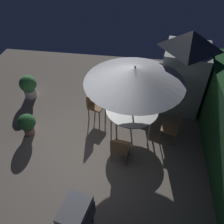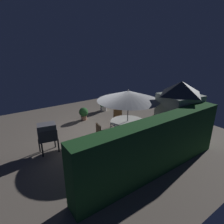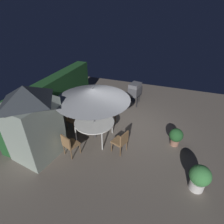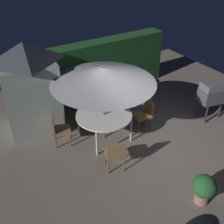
{
  "view_description": "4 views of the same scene",
  "coord_description": "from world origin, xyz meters",
  "px_view_note": "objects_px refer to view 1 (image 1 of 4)",
  "views": [
    {
      "loc": [
        4.36,
        1.22,
        5.27
      ],
      "look_at": [
        -0.52,
        0.5,
        0.93
      ],
      "focal_mm": 37.41,
      "sensor_mm": 36.0,
      "label": 1
    },
    {
      "loc": [
        4.11,
        6.92,
        3.97
      ],
      "look_at": [
        -0.61,
        0.19,
        1.03
      ],
      "focal_mm": 29.6,
      "sensor_mm": 36.0,
      "label": 2
    },
    {
      "loc": [
        -5.96,
        -1.53,
        4.68
      ],
      "look_at": [
        -0.29,
        0.53,
        1.0
      ],
      "focal_mm": 28.38,
      "sensor_mm": 36.0,
      "label": 3
    },
    {
      "loc": [
        -4.02,
        -4.44,
        5.01
      ],
      "look_at": [
        -0.77,
        0.8,
        0.98
      ],
      "focal_mm": 44.61,
      "sensor_mm": 36.0,
      "label": 4
    }
  ],
  "objects_px": {
    "patio_umbrella": "(135,75)",
    "bbq_grill": "(76,216)",
    "chair_toward_hedge": "(173,127)",
    "chair_toward_house": "(147,94)",
    "chair_far_side": "(120,148)",
    "chair_near_shed": "(94,104)",
    "patio_table": "(132,111)",
    "garden_shed": "(184,71)",
    "potted_plant_by_shed": "(28,86)",
    "potted_plant_by_grill": "(27,124)"
  },
  "relations": [
    {
      "from": "bbq_grill",
      "to": "potted_plant_by_grill",
      "type": "bearing_deg",
      "value": -139.73
    },
    {
      "from": "chair_toward_hedge",
      "to": "chair_toward_house",
      "type": "bearing_deg",
      "value": -151.9
    },
    {
      "from": "bbq_grill",
      "to": "chair_toward_house",
      "type": "distance_m",
      "value": 4.7
    },
    {
      "from": "chair_far_side",
      "to": "chair_toward_hedge",
      "type": "relative_size",
      "value": 1.0
    },
    {
      "from": "patio_umbrella",
      "to": "chair_toward_hedge",
      "type": "relative_size",
      "value": 3.02
    },
    {
      "from": "chair_toward_hedge",
      "to": "potted_plant_by_shed",
      "type": "distance_m",
      "value": 5.19
    },
    {
      "from": "patio_table",
      "to": "chair_toward_hedge",
      "type": "height_order",
      "value": "chair_toward_hedge"
    },
    {
      "from": "chair_far_side",
      "to": "potted_plant_by_shed",
      "type": "relative_size",
      "value": 1.04
    },
    {
      "from": "chair_toward_hedge",
      "to": "bbq_grill",
      "type": "bearing_deg",
      "value": -33.38
    },
    {
      "from": "patio_umbrella",
      "to": "potted_plant_by_shed",
      "type": "bearing_deg",
      "value": -106.52
    },
    {
      "from": "chair_toward_hedge",
      "to": "chair_far_side",
      "type": "bearing_deg",
      "value": -54.67
    },
    {
      "from": "bbq_grill",
      "to": "chair_far_side",
      "type": "distance_m",
      "value": 2.17
    },
    {
      "from": "bbq_grill",
      "to": "potted_plant_by_shed",
      "type": "height_order",
      "value": "bbq_grill"
    },
    {
      "from": "chair_near_shed",
      "to": "potted_plant_by_shed",
      "type": "xyz_separation_m",
      "value": [
        -0.7,
        -2.55,
        -0.04
      ]
    },
    {
      "from": "garden_shed",
      "to": "chair_toward_hedge",
      "type": "bearing_deg",
      "value": -9.64
    },
    {
      "from": "patio_table",
      "to": "chair_toward_hedge",
      "type": "relative_size",
      "value": 1.72
    },
    {
      "from": "patio_table",
      "to": "bbq_grill",
      "type": "xyz_separation_m",
      "value": [
        3.34,
        -0.8,
        0.1
      ]
    },
    {
      "from": "patio_umbrella",
      "to": "chair_toward_house",
      "type": "height_order",
      "value": "patio_umbrella"
    },
    {
      "from": "garden_shed",
      "to": "patio_umbrella",
      "type": "bearing_deg",
      "value": -45.64
    },
    {
      "from": "chair_far_side",
      "to": "potted_plant_by_grill",
      "type": "height_order",
      "value": "chair_far_side"
    },
    {
      "from": "patio_umbrella",
      "to": "bbq_grill",
      "type": "relative_size",
      "value": 2.27
    },
    {
      "from": "patio_table",
      "to": "bbq_grill",
      "type": "distance_m",
      "value": 3.44
    },
    {
      "from": "patio_umbrella",
      "to": "chair_far_side",
      "type": "distance_m",
      "value": 1.95
    },
    {
      "from": "garden_shed",
      "to": "chair_far_side",
      "type": "bearing_deg",
      "value": -31.72
    },
    {
      "from": "patio_table",
      "to": "potted_plant_by_grill",
      "type": "relative_size",
      "value": 2.14
    },
    {
      "from": "chair_far_side",
      "to": "chair_toward_hedge",
      "type": "distance_m",
      "value": 1.73
    },
    {
      "from": "chair_toward_house",
      "to": "potted_plant_by_shed",
      "type": "xyz_separation_m",
      "value": [
        0.06,
        -4.21,
        -0.04
      ]
    },
    {
      "from": "patio_table",
      "to": "potted_plant_by_grill",
      "type": "distance_m",
      "value": 3.16
    },
    {
      "from": "garden_shed",
      "to": "chair_near_shed",
      "type": "height_order",
      "value": "garden_shed"
    },
    {
      "from": "garden_shed",
      "to": "potted_plant_by_shed",
      "type": "relative_size",
      "value": 3.07
    },
    {
      "from": "patio_umbrella",
      "to": "chair_toward_house",
      "type": "xyz_separation_m",
      "value": [
        -1.19,
        0.43,
        -1.46
      ]
    },
    {
      "from": "chair_near_shed",
      "to": "chair_toward_house",
      "type": "xyz_separation_m",
      "value": [
        -0.77,
        1.66,
        0.0
      ]
    },
    {
      "from": "patio_umbrella",
      "to": "chair_toward_hedge",
      "type": "height_order",
      "value": "patio_umbrella"
    },
    {
      "from": "chair_near_shed",
      "to": "chair_toward_hedge",
      "type": "height_order",
      "value": "same"
    },
    {
      "from": "garden_shed",
      "to": "chair_far_side",
      "type": "height_order",
      "value": "garden_shed"
    },
    {
      "from": "garden_shed",
      "to": "chair_near_shed",
      "type": "bearing_deg",
      "value": -68.85
    },
    {
      "from": "patio_table",
      "to": "bbq_grill",
      "type": "bearing_deg",
      "value": -13.45
    },
    {
      "from": "patio_umbrella",
      "to": "potted_plant_by_grill",
      "type": "height_order",
      "value": "patio_umbrella"
    },
    {
      "from": "chair_toward_hedge",
      "to": "chair_toward_house",
      "type": "distance_m",
      "value": 1.67
    },
    {
      "from": "chair_far_side",
      "to": "chair_toward_house",
      "type": "relative_size",
      "value": 1.0
    },
    {
      "from": "patio_table",
      "to": "patio_umbrella",
      "type": "distance_m",
      "value": 1.23
    },
    {
      "from": "chair_near_shed",
      "to": "chair_far_side",
      "type": "distance_m",
      "value": 1.99
    },
    {
      "from": "bbq_grill",
      "to": "chair_near_shed",
      "type": "bearing_deg",
      "value": -173.4
    },
    {
      "from": "patio_umbrella",
      "to": "potted_plant_by_shed",
      "type": "xyz_separation_m",
      "value": [
        -1.12,
        -3.78,
        -1.49
      ]
    },
    {
      "from": "garden_shed",
      "to": "patio_table",
      "type": "relative_size",
      "value": 1.71
    },
    {
      "from": "chair_near_shed",
      "to": "potted_plant_by_shed",
      "type": "bearing_deg",
      "value": -105.45
    },
    {
      "from": "bbq_grill",
      "to": "chair_toward_hedge",
      "type": "height_order",
      "value": "bbq_grill"
    },
    {
      "from": "potted_plant_by_grill",
      "to": "garden_shed",
      "type": "bearing_deg",
      "value": 115.07
    },
    {
      "from": "bbq_grill",
      "to": "chair_toward_house",
      "type": "height_order",
      "value": "bbq_grill"
    },
    {
      "from": "chair_toward_house",
      "to": "potted_plant_by_grill",
      "type": "bearing_deg",
      "value": -62.14
    }
  ]
}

